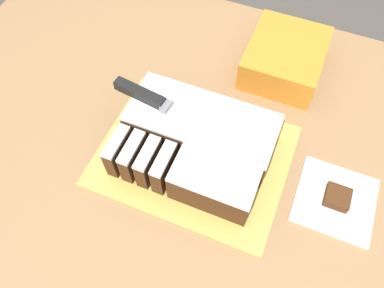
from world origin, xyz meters
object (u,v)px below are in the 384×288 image
storage_box (285,58)px  cake_board (192,155)px  knife (153,100)px  brownie (337,197)px  cake (196,143)px

storage_box → cake_board: bearing=-109.9°
knife → storage_box: bearing=59.4°
cake_board → knife: knife is taller
knife → cake_board: bearing=-13.1°
cake_board → storage_box: bearing=70.1°
knife → brownie: bearing=3.9°
cake → knife: (-0.11, 0.03, 0.05)m
cake → storage_box: (0.11, 0.31, -0.01)m
storage_box → brownie: bearing=-57.4°
cake → cake_board: bearing=-143.3°
cake_board → cake: cake is taller
cake → knife: knife is taller
brownie → storage_box: storage_box is taller
knife → brownie: 0.42m
cake_board → cake: size_ratio=1.29×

